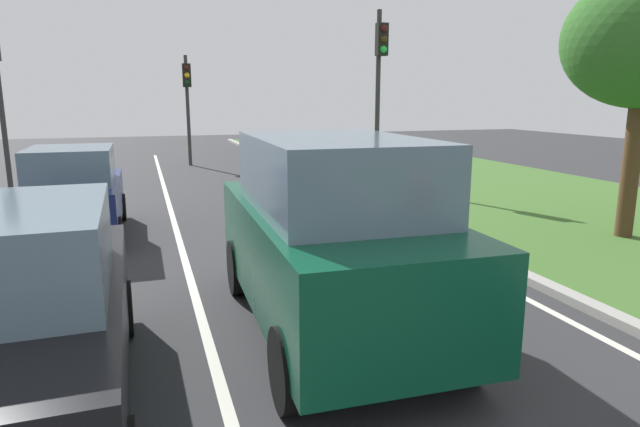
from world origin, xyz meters
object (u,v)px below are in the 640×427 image
traffic_light_far_median (187,93)px  car_hatchback_far (75,193)px  car_suv_ahead (332,234)px  traffic_light_near_right (380,72)px  car_sedan_left_lane (12,317)px

traffic_light_far_median → car_hatchback_far: bearing=-105.6°
car_suv_ahead → traffic_light_far_median: bearing=92.0°
car_hatchback_far → traffic_light_far_median: traffic_light_far_median is taller
traffic_light_near_right → traffic_light_far_median: 9.10m
car_suv_ahead → car_sedan_left_lane: bearing=-162.5°
car_suv_ahead → traffic_light_near_right: size_ratio=0.88×
car_suv_ahead → traffic_light_far_median: 17.07m
traffic_light_far_median → car_suv_ahead: bearing=-89.5°
car_hatchback_far → traffic_light_near_right: 9.13m
car_hatchback_far → traffic_light_near_right: traffic_light_near_right is taller
car_suv_ahead → car_hatchback_far: (-3.30, 5.73, -0.28)m
car_suv_ahead → traffic_light_far_median: (-0.15, 16.99, 1.73)m
traffic_light_near_right → car_sedan_left_lane: bearing=-127.5°
car_suv_ahead → traffic_light_near_right: (4.71, 9.30, 2.25)m
car_sedan_left_lane → traffic_light_near_right: traffic_light_near_right is taller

